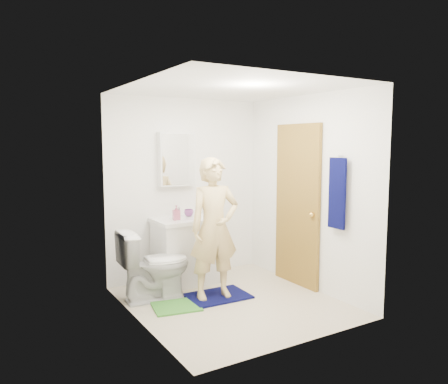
{
  "coord_description": "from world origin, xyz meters",
  "views": [
    {
      "loc": [
        -2.55,
        -4.09,
        1.81
      ],
      "look_at": [
        0.04,
        0.25,
        1.24
      ],
      "focal_mm": 35.0,
      "sensor_mm": 36.0,
      "label": 1
    }
  ],
  "objects_px": {
    "toilet": "(155,265)",
    "soap_dispenser": "(176,213)",
    "vanity_cabinet": "(185,252)",
    "man": "(214,228)",
    "toothbrush_cup": "(189,213)",
    "medicine_cabinet": "(177,159)",
    "towel": "(337,193)"
  },
  "relations": [
    {
      "from": "toilet",
      "to": "man",
      "type": "xyz_separation_m",
      "value": [
        0.61,
        -0.33,
        0.42
      ]
    },
    {
      "from": "toilet",
      "to": "soap_dispenser",
      "type": "bearing_deg",
      "value": -50.52
    },
    {
      "from": "medicine_cabinet",
      "to": "man",
      "type": "relative_size",
      "value": 0.43
    },
    {
      "from": "man",
      "to": "vanity_cabinet",
      "type": "bearing_deg",
      "value": 99.77
    },
    {
      "from": "vanity_cabinet",
      "to": "towel",
      "type": "relative_size",
      "value": 1.0
    },
    {
      "from": "vanity_cabinet",
      "to": "man",
      "type": "xyz_separation_m",
      "value": [
        0.04,
        -0.71,
        0.44
      ]
    },
    {
      "from": "vanity_cabinet",
      "to": "towel",
      "type": "xyz_separation_m",
      "value": [
        1.18,
        -1.48,
        0.85
      ]
    },
    {
      "from": "toilet",
      "to": "medicine_cabinet",
      "type": "bearing_deg",
      "value": -40.06
    },
    {
      "from": "soap_dispenser",
      "to": "man",
      "type": "xyz_separation_m",
      "value": [
        0.18,
        -0.64,
        -0.11
      ]
    },
    {
      "from": "vanity_cabinet",
      "to": "soap_dispenser",
      "type": "xyz_separation_m",
      "value": [
        -0.15,
        -0.07,
        0.54
      ]
    },
    {
      "from": "toilet",
      "to": "vanity_cabinet",
      "type": "bearing_deg",
      "value": -53.26
    },
    {
      "from": "soap_dispenser",
      "to": "toilet",
      "type": "bearing_deg",
      "value": -144.19
    },
    {
      "from": "medicine_cabinet",
      "to": "man",
      "type": "bearing_deg",
      "value": -87.8
    },
    {
      "from": "toilet",
      "to": "toothbrush_cup",
      "type": "relative_size",
      "value": 6.87
    },
    {
      "from": "man",
      "to": "soap_dispenser",
      "type": "bearing_deg",
      "value": 112.93
    },
    {
      "from": "man",
      "to": "medicine_cabinet",
      "type": "bearing_deg",
      "value": 99.07
    },
    {
      "from": "soap_dispenser",
      "to": "toothbrush_cup",
      "type": "height_order",
      "value": "soap_dispenser"
    },
    {
      "from": "toilet",
      "to": "man",
      "type": "height_order",
      "value": "man"
    },
    {
      "from": "towel",
      "to": "man",
      "type": "relative_size",
      "value": 0.49
    },
    {
      "from": "towel",
      "to": "toilet",
      "type": "relative_size",
      "value": 0.97
    },
    {
      "from": "vanity_cabinet",
      "to": "toothbrush_cup",
      "type": "height_order",
      "value": "toothbrush_cup"
    },
    {
      "from": "toilet",
      "to": "soap_dispenser",
      "type": "relative_size",
      "value": 4.41
    },
    {
      "from": "medicine_cabinet",
      "to": "toothbrush_cup",
      "type": "bearing_deg",
      "value": -51.49
    },
    {
      "from": "towel",
      "to": "toilet",
      "type": "xyz_separation_m",
      "value": [
        -1.75,
        1.11,
        -0.84
      ]
    },
    {
      "from": "towel",
      "to": "man",
      "type": "height_order",
      "value": "same"
    },
    {
      "from": "soap_dispenser",
      "to": "vanity_cabinet",
      "type": "bearing_deg",
      "value": 24.25
    },
    {
      "from": "towel",
      "to": "medicine_cabinet",
      "type": "bearing_deg",
      "value": 124.61
    },
    {
      "from": "vanity_cabinet",
      "to": "man",
      "type": "distance_m",
      "value": 0.83
    },
    {
      "from": "vanity_cabinet",
      "to": "man",
      "type": "bearing_deg",
      "value": -87.11
    },
    {
      "from": "medicine_cabinet",
      "to": "towel",
      "type": "distance_m",
      "value": 2.11
    },
    {
      "from": "towel",
      "to": "vanity_cabinet",
      "type": "bearing_deg",
      "value": 128.47
    },
    {
      "from": "vanity_cabinet",
      "to": "soap_dispenser",
      "type": "bearing_deg",
      "value": -155.75
    }
  ]
}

